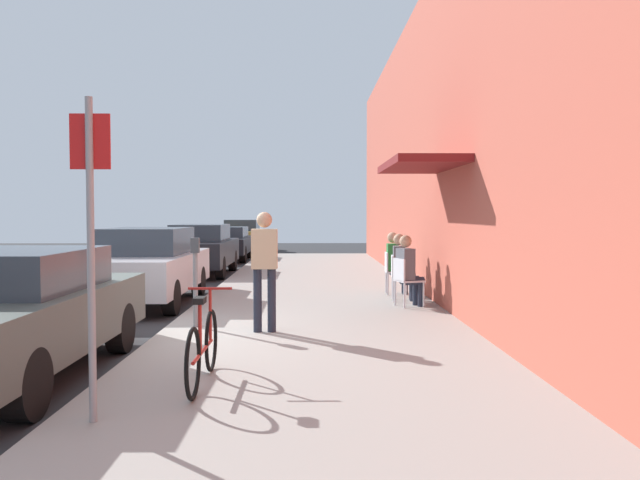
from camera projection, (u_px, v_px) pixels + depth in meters
The scene contains 18 objects.
ground_plane at pixel (156, 343), 8.84m from camera, with size 60.00×60.00×0.00m, color #2D2D30.
sidewalk_slab at pixel (316, 316), 10.87m from camera, with size 4.50×32.00×0.12m, color #9E9B93.
building_facade at pixel (458, 129), 10.77m from camera, with size 1.40×32.00×6.44m.
parked_car_0 at pixel (9, 312), 6.88m from camera, with size 1.80×4.40×1.40m.
parked_car_1 at pixel (146, 265), 12.61m from camera, with size 1.80×4.40×1.51m.
parked_car_2 at pixel (200, 249), 18.72m from camera, with size 1.80×4.40×1.48m.
parked_car_3 at pixel (226, 243), 24.50m from camera, with size 1.80×4.40×1.29m.
parked_car_4 at pixel (242, 235), 30.21m from camera, with size 1.80×4.40×1.50m.
parking_meter at pixel (195, 275), 9.40m from camera, with size 0.12×0.10×1.32m.
street_sign at pixel (91, 233), 5.08m from camera, with size 0.32×0.06×2.60m.
bicycle_0 at pixel (203, 348), 6.26m from camera, with size 0.46×1.71×0.90m.
cafe_chair_0 at pixel (405, 279), 11.49m from camera, with size 0.55×0.55×0.87m.
seated_patron_0 at pixel (408, 268), 11.51m from camera, with size 0.51×0.46×1.29m.
cafe_chair_1 at pixel (399, 274), 12.32m from camera, with size 0.48×0.48×0.87m.
seated_patron_1 at pixel (402, 264), 12.30m from camera, with size 0.45×0.38×1.29m.
cafe_chair_2 at pixel (392, 270), 13.30m from camera, with size 0.45×0.45×0.87m.
seated_patron_2 at pixel (395, 261), 13.29m from camera, with size 0.43×0.37×1.29m.
pedestrian_standing at pixel (264, 262), 9.00m from camera, with size 0.36×0.22×1.70m.
Camera 1 is at (2.15, -8.80, 1.80)m, focal length 35.85 mm.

